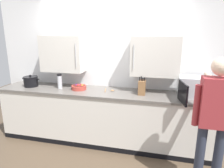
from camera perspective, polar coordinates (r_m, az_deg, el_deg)
name	(u,v)px	position (r m, az deg, el deg)	size (l,w,h in m)	color
ground_plane	(92,166)	(3.23, -5.88, -22.31)	(9.37, 9.37, 0.00)	#4C3D2D
back_wall_tiled	(109,59)	(3.62, -0.89, 7.15)	(4.30, 0.44, 2.88)	white
counter_unit	(104,117)	(3.59, -2.18, -9.42)	(3.79, 0.67, 0.95)	beige
microwave_oven	(194,87)	(3.33, 22.48, -0.85)	(0.55, 0.73, 0.32)	#B7BABF
wooden_spoon	(109,90)	(3.43, -0.78, -1.83)	(0.18, 0.19, 0.02)	#A37547
thermos_flask	(60,81)	(3.67, -14.76, 0.79)	(0.08, 0.08, 0.27)	#B7BABF
knife_block	(142,87)	(3.25, 8.55, -0.96)	(0.11, 0.15, 0.31)	brown
fruit_bowl	(79,87)	(3.56, -9.45, -0.86)	(0.26, 0.26, 0.10)	#AD3D33
stock_pot	(31,81)	(4.00, -22.22, 0.70)	(0.35, 0.26, 0.22)	black
person_figure	(214,116)	(2.57, 27.12, -8.23)	(0.44, 0.65, 1.69)	#282D3D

